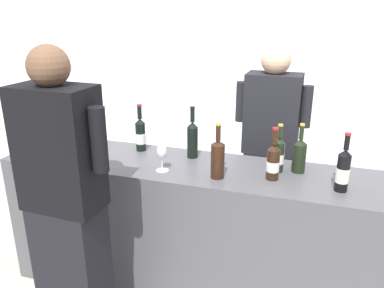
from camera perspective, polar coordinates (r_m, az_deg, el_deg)
The scene contains 14 objects.
ground_plane at distance 3.02m, azimuth -0.66°, elevation -20.30°, with size 12.00×12.00×0.00m, color #B2ADA3.
wall_back at distance 4.88m, azimuth 9.10°, elevation 13.01°, with size 8.00×0.10×2.80m, color white.
counter at distance 2.73m, azimuth -0.70°, elevation -12.51°, with size 2.50×0.58×0.96m, color #4C4C51.
wine_bottle_0 at distance 2.28m, azimuth 21.63°, elevation -3.68°, with size 0.07×0.07×0.34m.
wine_bottle_1 at distance 2.29m, azimuth 3.85°, elevation -2.08°, with size 0.08×0.08×0.34m.
wine_bottle_2 at distance 2.32m, azimuth 12.03°, elevation -2.54°, with size 0.08×0.08×0.32m.
wine_bottle_3 at distance 2.46m, azimuth 15.76°, elevation -1.53°, with size 0.08×0.08×0.31m.
wine_bottle_4 at distance 2.44m, azimuth 12.78°, elevation -1.55°, with size 0.07×0.07×0.31m.
wine_bottle_5 at distance 2.76m, azimuth -7.70°, elevation 1.49°, with size 0.07×0.07×0.34m.
wine_bottle_6 at distance 2.60m, azimuth 0.06°, elevation 0.89°, with size 0.07×0.07×0.36m.
wine_glass at distance 2.39m, azimuth -4.52°, elevation -1.34°, with size 0.08×0.08×0.18m.
ice_bucket at distance 2.80m, azimuth -18.67°, elevation 0.40°, with size 0.23×0.23×0.20m.
person_server at distance 3.03m, azimuth 11.42°, elevation -2.17°, with size 0.56×0.25×1.70m.
person_guest at distance 2.19m, azimuth -18.14°, elevation -10.36°, with size 0.56×0.26×1.78m.
Camera 1 is at (0.73, -2.20, 1.93)m, focal length 35.70 mm.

